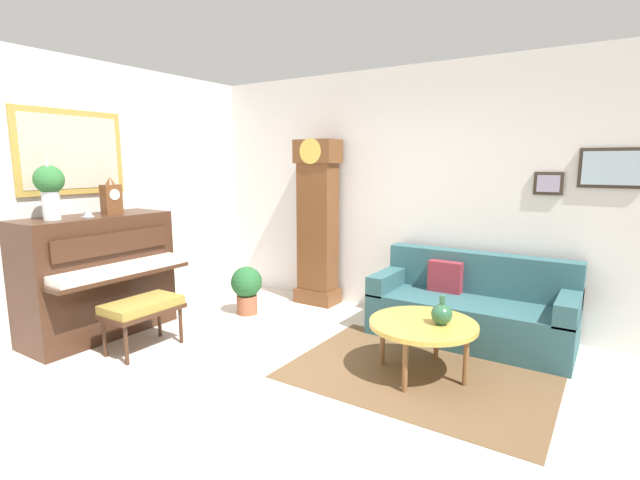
{
  "coord_description": "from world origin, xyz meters",
  "views": [
    {
      "loc": [
        2.14,
        -2.61,
        1.75
      ],
      "look_at": [
        -0.34,
        1.23,
        0.98
      ],
      "focal_mm": 26.02,
      "sensor_mm": 36.0,
      "label": 1
    }
  ],
  "objects_px": {
    "couch": "(471,308)",
    "potted_plant": "(247,287)",
    "piano_bench": "(142,308)",
    "grandfather_clock": "(318,227)",
    "mantel_clock": "(111,197)",
    "teacup": "(88,215)",
    "piano": "(98,275)",
    "green_jug": "(442,314)",
    "flower_vase": "(49,186)",
    "coffee_table": "(423,326)"
  },
  "relations": [
    {
      "from": "grandfather_clock",
      "to": "green_jug",
      "type": "distance_m",
      "value": 2.36
    },
    {
      "from": "mantel_clock",
      "to": "teacup",
      "type": "bearing_deg",
      "value": -80.47
    },
    {
      "from": "teacup",
      "to": "green_jug",
      "type": "bearing_deg",
      "value": 17.53
    },
    {
      "from": "mantel_clock",
      "to": "flower_vase",
      "type": "distance_m",
      "value": 0.62
    },
    {
      "from": "potted_plant",
      "to": "piano_bench",
      "type": "bearing_deg",
      "value": -94.29
    },
    {
      "from": "grandfather_clock",
      "to": "potted_plant",
      "type": "distance_m",
      "value": 1.14
    },
    {
      "from": "piano_bench",
      "to": "couch",
      "type": "bearing_deg",
      "value": 38.11
    },
    {
      "from": "piano",
      "to": "potted_plant",
      "type": "relative_size",
      "value": 2.57
    },
    {
      "from": "piano_bench",
      "to": "teacup",
      "type": "bearing_deg",
      "value": -174.45
    },
    {
      "from": "flower_vase",
      "to": "teacup",
      "type": "bearing_deg",
      "value": 80.94
    },
    {
      "from": "mantel_clock",
      "to": "potted_plant",
      "type": "relative_size",
      "value": 0.68
    },
    {
      "from": "piano",
      "to": "mantel_clock",
      "type": "relative_size",
      "value": 3.79
    },
    {
      "from": "piano",
      "to": "potted_plant",
      "type": "height_order",
      "value": "piano"
    },
    {
      "from": "green_jug",
      "to": "potted_plant",
      "type": "height_order",
      "value": "green_jug"
    },
    {
      "from": "piano_bench",
      "to": "coffee_table",
      "type": "relative_size",
      "value": 0.8
    },
    {
      "from": "piano_bench",
      "to": "mantel_clock",
      "type": "relative_size",
      "value": 1.84
    },
    {
      "from": "mantel_clock",
      "to": "potted_plant",
      "type": "height_order",
      "value": "mantel_clock"
    },
    {
      "from": "grandfather_clock",
      "to": "couch",
      "type": "distance_m",
      "value": 2.06
    },
    {
      "from": "grandfather_clock",
      "to": "couch",
      "type": "height_order",
      "value": "grandfather_clock"
    },
    {
      "from": "coffee_table",
      "to": "green_jug",
      "type": "relative_size",
      "value": 3.67
    },
    {
      "from": "piano",
      "to": "grandfather_clock",
      "type": "xyz_separation_m",
      "value": [
        1.27,
        2.13,
        0.34
      ]
    },
    {
      "from": "coffee_table",
      "to": "potted_plant",
      "type": "bearing_deg",
      "value": 169.97
    },
    {
      "from": "grandfather_clock",
      "to": "teacup",
      "type": "relative_size",
      "value": 17.5
    },
    {
      "from": "mantel_clock",
      "to": "green_jug",
      "type": "relative_size",
      "value": 1.58
    },
    {
      "from": "grandfather_clock",
      "to": "couch",
      "type": "xyz_separation_m",
      "value": [
        1.95,
        -0.19,
        -0.65
      ]
    },
    {
      "from": "couch",
      "to": "flower_vase",
      "type": "relative_size",
      "value": 3.28
    },
    {
      "from": "grandfather_clock",
      "to": "mantel_clock",
      "type": "xyz_separation_m",
      "value": [
        -1.26,
        -1.92,
        0.43
      ]
    },
    {
      "from": "piano",
      "to": "flower_vase",
      "type": "bearing_deg",
      "value": -89.71
    },
    {
      "from": "piano_bench",
      "to": "teacup",
      "type": "height_order",
      "value": "teacup"
    },
    {
      "from": "grandfather_clock",
      "to": "coffee_table",
      "type": "height_order",
      "value": "grandfather_clock"
    },
    {
      "from": "grandfather_clock",
      "to": "green_jug",
      "type": "xyz_separation_m",
      "value": [
        1.98,
        -1.2,
        -0.42
      ]
    },
    {
      "from": "coffee_table",
      "to": "green_jug",
      "type": "height_order",
      "value": "green_jug"
    },
    {
      "from": "piano_bench",
      "to": "green_jug",
      "type": "height_order",
      "value": "green_jug"
    },
    {
      "from": "flower_vase",
      "to": "teacup",
      "type": "xyz_separation_m",
      "value": [
        0.05,
        0.31,
        -0.29
      ]
    },
    {
      "from": "piano_bench",
      "to": "green_jug",
      "type": "distance_m",
      "value": 2.71
    },
    {
      "from": "couch",
      "to": "potted_plant",
      "type": "distance_m",
      "value": 2.48
    },
    {
      "from": "couch",
      "to": "mantel_clock",
      "type": "distance_m",
      "value": 3.81
    },
    {
      "from": "couch",
      "to": "mantel_clock",
      "type": "relative_size",
      "value": 5.0
    },
    {
      "from": "coffee_table",
      "to": "teacup",
      "type": "bearing_deg",
      "value": -162.13
    },
    {
      "from": "flower_vase",
      "to": "potted_plant",
      "type": "distance_m",
      "value": 2.25
    },
    {
      "from": "piano",
      "to": "coffee_table",
      "type": "relative_size",
      "value": 1.64
    },
    {
      "from": "piano_bench",
      "to": "flower_vase",
      "type": "height_order",
      "value": "flower_vase"
    },
    {
      "from": "flower_vase",
      "to": "teacup",
      "type": "height_order",
      "value": "flower_vase"
    },
    {
      "from": "piano_bench",
      "to": "piano",
      "type": "bearing_deg",
      "value": 178.18
    },
    {
      "from": "couch",
      "to": "mantel_clock",
      "type": "height_order",
      "value": "mantel_clock"
    },
    {
      "from": "flower_vase",
      "to": "green_jug",
      "type": "height_order",
      "value": "flower_vase"
    },
    {
      "from": "couch",
      "to": "piano_bench",
      "type": "bearing_deg",
      "value": -141.89
    },
    {
      "from": "potted_plant",
      "to": "flower_vase",
      "type": "bearing_deg",
      "value": -115.58
    },
    {
      "from": "teacup",
      "to": "potted_plant",
      "type": "relative_size",
      "value": 0.21
    },
    {
      "from": "piano",
      "to": "piano_bench",
      "type": "relative_size",
      "value": 2.06
    }
  ]
}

